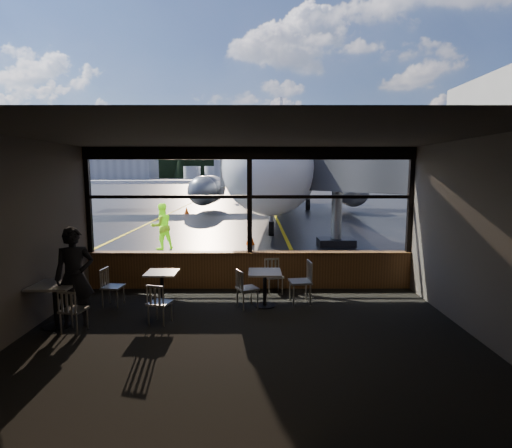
{
  "coord_description": "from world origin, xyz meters",
  "views": [
    {
      "loc": [
        0.14,
        -9.76,
        2.88
      ],
      "look_at": [
        0.16,
        1.0,
        1.5
      ],
      "focal_mm": 28.0,
      "sensor_mm": 36.0,
      "label": 1
    }
  ],
  "objects_px": {
    "chair_near_e": "(300,282)",
    "chair_mid_s": "(160,303)",
    "cafe_table_near": "(265,289)",
    "airliner": "(278,136)",
    "ground_crew": "(162,226)",
    "chair_near_w": "(247,289)",
    "chair_near_n": "(274,277)",
    "passenger": "(75,277)",
    "cone_nose": "(250,238)",
    "cafe_table_left": "(56,305)",
    "jet_bridge": "(346,189)",
    "cafe_table_mid": "(162,288)",
    "cone_wing": "(187,210)",
    "chair_left_s": "(74,310)",
    "chair_mid_w": "(113,287)"
  },
  "relations": [
    {
      "from": "chair_near_n",
      "to": "cone_wing",
      "type": "xyz_separation_m",
      "value": [
        -5.32,
        18.93,
        -0.18
      ]
    },
    {
      "from": "ground_crew",
      "to": "cone_wing",
      "type": "height_order",
      "value": "ground_crew"
    },
    {
      "from": "chair_near_w",
      "to": "chair_mid_s",
      "type": "height_order",
      "value": "chair_near_w"
    },
    {
      "from": "cone_nose",
      "to": "chair_left_s",
      "type": "bearing_deg",
      "value": -109.05
    },
    {
      "from": "cone_nose",
      "to": "ground_crew",
      "type": "bearing_deg",
      "value": -164.27
    },
    {
      "from": "chair_near_e",
      "to": "cone_wing",
      "type": "height_order",
      "value": "chair_near_e"
    },
    {
      "from": "cone_wing",
      "to": "airliner",
      "type": "bearing_deg",
      "value": 20.15
    },
    {
      "from": "cafe_table_left",
      "to": "passenger",
      "type": "xyz_separation_m",
      "value": [
        0.36,
        0.05,
        0.53
      ]
    },
    {
      "from": "chair_mid_s",
      "to": "chair_mid_w",
      "type": "xyz_separation_m",
      "value": [
        -1.26,
        1.02,
        0.02
      ]
    },
    {
      "from": "cafe_table_near",
      "to": "chair_near_e",
      "type": "distance_m",
      "value": 0.82
    },
    {
      "from": "cafe_table_near",
      "to": "chair_near_w",
      "type": "relative_size",
      "value": 0.91
    },
    {
      "from": "cafe_table_mid",
      "to": "cone_nose",
      "type": "xyz_separation_m",
      "value": [
        1.84,
        7.43,
        -0.11
      ]
    },
    {
      "from": "cafe_table_left",
      "to": "passenger",
      "type": "distance_m",
      "value": 0.64
    },
    {
      "from": "chair_near_w",
      "to": "chair_mid_s",
      "type": "distance_m",
      "value": 1.88
    },
    {
      "from": "chair_near_n",
      "to": "chair_mid_w",
      "type": "bearing_deg",
      "value": -0.05
    },
    {
      "from": "chair_near_e",
      "to": "cafe_table_near",
      "type": "bearing_deg",
      "value": 97.05
    },
    {
      "from": "passenger",
      "to": "cone_nose",
      "type": "height_order",
      "value": "passenger"
    },
    {
      "from": "cafe_table_near",
      "to": "chair_mid_s",
      "type": "relative_size",
      "value": 0.95
    },
    {
      "from": "chair_left_s",
      "to": "ground_crew",
      "type": "xyz_separation_m",
      "value": [
        -0.26,
        8.0,
        0.46
      ]
    },
    {
      "from": "jet_bridge",
      "to": "cone_nose",
      "type": "height_order",
      "value": "jet_bridge"
    },
    {
      "from": "cafe_table_mid",
      "to": "passenger",
      "type": "bearing_deg",
      "value": -137.8
    },
    {
      "from": "passenger",
      "to": "cafe_table_mid",
      "type": "bearing_deg",
      "value": 20.59
    },
    {
      "from": "chair_near_e",
      "to": "chair_mid_s",
      "type": "relative_size",
      "value": 1.18
    },
    {
      "from": "airliner",
      "to": "cafe_table_mid",
      "type": "relative_size",
      "value": 50.12
    },
    {
      "from": "cafe_table_near",
      "to": "chair_near_e",
      "type": "xyz_separation_m",
      "value": [
        0.79,
        0.2,
        0.1
      ]
    },
    {
      "from": "cafe_table_near",
      "to": "chair_near_n",
      "type": "relative_size",
      "value": 0.92
    },
    {
      "from": "cafe_table_left",
      "to": "chair_near_e",
      "type": "xyz_separation_m",
      "value": [
        4.73,
        1.36,
        0.07
      ]
    },
    {
      "from": "cafe_table_mid",
      "to": "cone_wing",
      "type": "height_order",
      "value": "cafe_table_mid"
    },
    {
      "from": "chair_near_n",
      "to": "airliner",
      "type": "bearing_deg",
      "value": -107.56
    },
    {
      "from": "chair_near_e",
      "to": "passenger",
      "type": "distance_m",
      "value": 4.59
    },
    {
      "from": "cafe_table_left",
      "to": "ground_crew",
      "type": "height_order",
      "value": "ground_crew"
    },
    {
      "from": "jet_bridge",
      "to": "ground_crew",
      "type": "height_order",
      "value": "jet_bridge"
    },
    {
      "from": "chair_left_s",
      "to": "chair_mid_w",
      "type": "bearing_deg",
      "value": 92.28
    },
    {
      "from": "chair_near_n",
      "to": "cafe_table_left",
      "type": "bearing_deg",
      "value": 12.1
    },
    {
      "from": "airliner",
      "to": "chair_near_e",
      "type": "distance_m",
      "value": 22.66
    },
    {
      "from": "cafe_table_near",
      "to": "cafe_table_mid",
      "type": "distance_m",
      "value": 2.25
    },
    {
      "from": "chair_near_e",
      "to": "chair_near_n",
      "type": "bearing_deg",
      "value": 31.38
    },
    {
      "from": "ground_crew",
      "to": "cone_nose",
      "type": "height_order",
      "value": "ground_crew"
    },
    {
      "from": "jet_bridge",
      "to": "chair_near_n",
      "type": "bearing_deg",
      "value": -116.76
    },
    {
      "from": "chair_near_n",
      "to": "chair_left_s",
      "type": "distance_m",
      "value": 4.39
    },
    {
      "from": "cafe_table_near",
      "to": "cone_wing",
      "type": "relative_size",
      "value": 1.59
    },
    {
      "from": "cafe_table_left",
      "to": "passenger",
      "type": "relative_size",
      "value": 0.44
    },
    {
      "from": "chair_mid_s",
      "to": "passenger",
      "type": "relative_size",
      "value": 0.43
    },
    {
      "from": "airliner",
      "to": "chair_near_w",
      "type": "relative_size",
      "value": 43.53
    },
    {
      "from": "cafe_table_left",
      "to": "chair_mid_s",
      "type": "height_order",
      "value": "cafe_table_left"
    },
    {
      "from": "chair_mid_s",
      "to": "ground_crew",
      "type": "distance_m",
      "value": 7.81
    },
    {
      "from": "airliner",
      "to": "ground_crew",
      "type": "relative_size",
      "value": 21.2
    },
    {
      "from": "jet_bridge",
      "to": "chair_near_e",
      "type": "height_order",
      "value": "jet_bridge"
    },
    {
      "from": "cone_nose",
      "to": "cone_wing",
      "type": "distance_m",
      "value": 13.15
    },
    {
      "from": "cafe_table_near",
      "to": "cafe_table_mid",
      "type": "xyz_separation_m",
      "value": [
        -2.24,
        0.1,
        -0.02
      ]
    }
  ]
}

